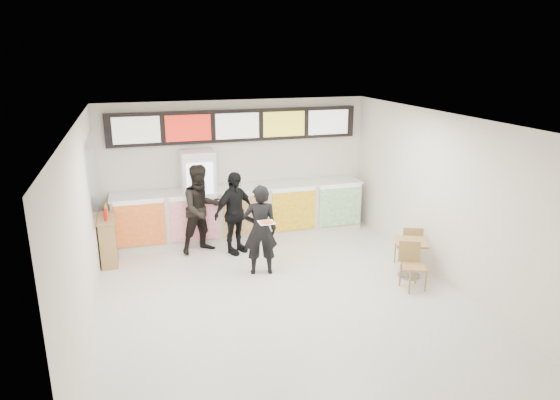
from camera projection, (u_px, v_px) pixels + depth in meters
name	position (u px, v px, depth m)	size (l,w,h in m)	color
floor	(282.00, 298.00, 8.44)	(7.00, 7.00, 0.00)	beige
ceiling	(282.00, 120.00, 7.59)	(7.00, 7.00, 0.00)	white
wall_back	(237.00, 167.00, 11.23)	(6.00, 6.00, 0.00)	silver
wall_left	(83.00, 232.00, 7.19)	(7.00, 7.00, 0.00)	silver
wall_right	(444.00, 198.00, 8.84)	(7.00, 7.00, 0.00)	silver
service_counter	(242.00, 212.00, 11.12)	(5.56, 0.77, 1.14)	silver
menu_board	(237.00, 126.00, 10.88)	(5.50, 0.14, 0.70)	black
drinks_fridge	(199.00, 196.00, 10.76)	(0.70, 0.67, 2.00)	white
mirror_panel	(93.00, 176.00, 9.37)	(0.01, 2.00, 1.50)	#B2B7BF
customer_main	(260.00, 230.00, 9.16)	(0.62, 0.41, 1.71)	black
customer_left	(202.00, 209.00, 10.16)	(0.89, 0.70, 1.84)	black
customer_mid	(234.00, 213.00, 10.12)	(1.00, 0.42, 1.71)	black
pizza_slice	(267.00, 222.00, 8.66)	(0.36, 0.36, 0.02)	beige
cafe_table	(411.00, 252.00, 9.12)	(0.93, 1.45, 0.83)	#AC894E
condiment_ledge	(108.00, 240.00, 9.73)	(0.34, 0.84, 1.12)	#AC894E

